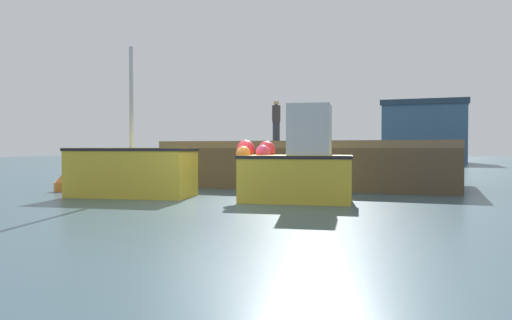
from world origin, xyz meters
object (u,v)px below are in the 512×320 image
(fishing_boat_near_left, at_px, (132,171))
(dockworker, at_px, (276,121))
(mooring_buoy_foreground, at_px, (62,184))
(fishing_boat_near_right, at_px, (297,165))

(fishing_boat_near_left, relative_size, dockworker, 2.59)
(fishing_boat_near_left, height_order, mooring_buoy_foreground, fishing_boat_near_left)
(dockworker, relative_size, mooring_buoy_foreground, 2.99)
(fishing_boat_near_right, xyz_separation_m, mooring_buoy_foreground, (-8.07, 0.34, -0.72))
(fishing_boat_near_left, bearing_deg, mooring_buoy_foreground, 167.92)
(dockworker, bearing_deg, fishing_boat_near_left, -108.57)
(fishing_boat_near_left, distance_m, fishing_boat_near_right, 4.92)
(fishing_boat_near_left, xyz_separation_m, dockworker, (2.24, 6.68, 1.76))
(mooring_buoy_foreground, bearing_deg, fishing_boat_near_right, -2.40)
(fishing_boat_near_left, relative_size, fishing_boat_near_right, 1.30)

